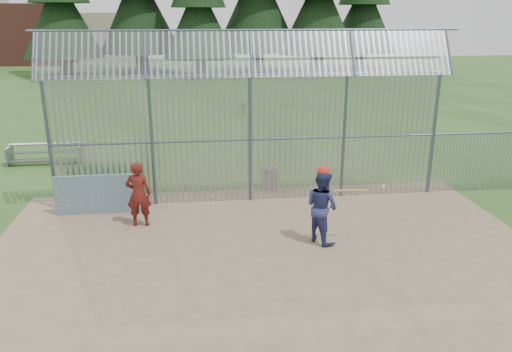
{
  "coord_description": "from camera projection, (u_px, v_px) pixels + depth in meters",
  "views": [
    {
      "loc": [
        -1.65,
        -11.48,
        5.68
      ],
      "look_at": [
        0.0,
        2.0,
        1.3
      ],
      "focal_mm": 35.0,
      "sensor_mm": 36.0,
      "label": 1
    }
  ],
  "objects": [
    {
      "name": "trash_can",
      "position": [
        269.0,
        178.0,
        17.06
      ],
      "size": [
        0.56,
        0.56,
        0.82
      ],
      "color": "gray",
      "rests_on": "ground"
    },
    {
      "name": "dirt_infield",
      "position": [
        268.0,
        256.0,
        12.31
      ],
      "size": [
        14.0,
        10.0,
        0.02
      ],
      "primitive_type": "cube",
      "color": "#756047",
      "rests_on": "ground"
    },
    {
      "name": "dugout_wall",
      "position": [
        99.0,
        194.0,
        14.8
      ],
      "size": [
        2.5,
        0.12,
        1.2
      ],
      "primitive_type": "cube",
      "color": "#38566B",
      "rests_on": "dirt_infield"
    },
    {
      "name": "bg_kid_seated",
      "position": [
        243.0,
        109.0,
        29.48
      ],
      "size": [
        0.5,
        0.22,
        0.85
      ],
      "primitive_type": "imported",
      "rotation": [
        0.0,
        0.0,
        3.17
      ],
      "color": "slate",
      "rests_on": "ground"
    },
    {
      "name": "onlooker",
      "position": [
        138.0,
        194.0,
        13.85
      ],
      "size": [
        0.69,
        0.46,
        1.86
      ],
      "primitive_type": "imported",
      "rotation": [
        0.0,
        0.0,
        3.13
      ],
      "color": "maroon",
      "rests_on": "dirt_infield"
    },
    {
      "name": "backstop_fence",
      "position": [
        308.0,
        127.0,
        15.51
      ],
      "size": [
        20.09,
        0.81,
        5.3
      ],
      "color": "#47566B",
      "rests_on": "ground"
    },
    {
      "name": "batter",
      "position": [
        322.0,
        207.0,
        12.85
      ],
      "size": [
        1.1,
        1.18,
        1.93
      ],
      "primitive_type": "imported",
      "rotation": [
        0.0,
        0.0,
        2.09
      ],
      "color": "navy",
      "rests_on": "dirt_infield"
    },
    {
      "name": "ground",
      "position": [
        265.0,
        248.0,
        12.78
      ],
      "size": [
        120.0,
        120.0,
        0.0
      ],
      "primitive_type": "plane",
      "color": "#2D511E",
      "rests_on": "ground"
    },
    {
      "name": "distant_buildings",
      "position": [
        19.0,
        33.0,
        62.36
      ],
      "size": [
        26.5,
        10.5,
        8.0
      ],
      "color": "brown",
      "rests_on": "ground"
    },
    {
      "name": "bleacher",
      "position": [
        46.0,
        153.0,
        20.05
      ],
      "size": [
        3.0,
        0.95,
        0.72
      ],
      "color": "slate",
      "rests_on": "ground"
    },
    {
      "name": "batting_gear",
      "position": [
        328.0,
        174.0,
        12.57
      ],
      "size": [
        1.69,
        0.48,
        0.68
      ],
      "color": "red",
      "rests_on": "ground"
    }
  ]
}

